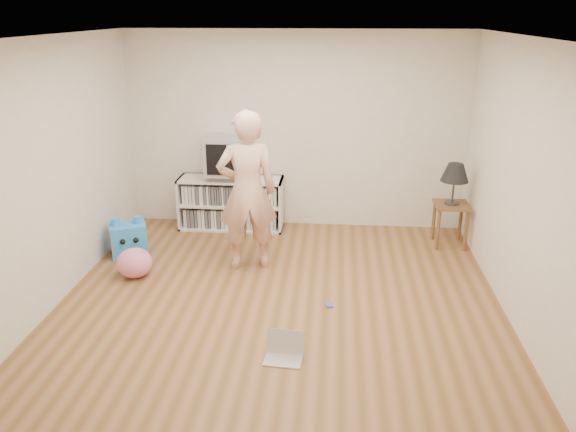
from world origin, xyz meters
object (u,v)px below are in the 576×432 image
at_px(dvd_deck, 230,176).
at_px(table_lamp, 455,174).
at_px(crt_tv, 229,155).
at_px(media_unit, 231,203).
at_px(person, 247,191).
at_px(plush_blue, 129,239).
at_px(side_table, 451,214).
at_px(laptop, 284,351).
at_px(plush_pink, 135,263).

xyz_separation_m(dvd_deck, table_lamp, (2.86, -0.37, 0.21)).
xyz_separation_m(crt_tv, table_lamp, (2.86, -0.37, -0.08)).
distance_m(dvd_deck, table_lamp, 2.89).
relative_size(media_unit, table_lamp, 2.72).
height_order(table_lamp, person, person).
bearing_deg(dvd_deck, plush_blue, -136.98).
bearing_deg(side_table, dvd_deck, 172.62).
bearing_deg(crt_tv, laptop, -71.52).
height_order(side_table, laptop, side_table).
distance_m(dvd_deck, crt_tv, 0.29).
xyz_separation_m(media_unit, table_lamp, (2.86, -0.39, 0.59)).
bearing_deg(media_unit, person, -71.05).
distance_m(table_lamp, laptop, 3.34).
height_order(crt_tv, plush_pink, crt_tv).
xyz_separation_m(media_unit, plush_blue, (-1.08, -1.03, -0.15)).
bearing_deg(media_unit, side_table, -7.69).
bearing_deg(table_lamp, plush_pink, -161.45).
height_order(dvd_deck, person, person).
bearing_deg(crt_tv, media_unit, 90.00).
relative_size(crt_tv, person, 0.33).
distance_m(table_lamp, plush_pink, 3.94).
relative_size(crt_tv, plush_blue, 1.17).
bearing_deg(plush_blue, crt_tv, 19.40).
relative_size(side_table, person, 0.30).
relative_size(media_unit, crt_tv, 2.33).
bearing_deg(plush_blue, media_unit, 19.93).
bearing_deg(table_lamp, crt_tv, 172.68).
xyz_separation_m(dvd_deck, side_table, (2.86, -0.37, -0.32)).
xyz_separation_m(side_table, laptop, (-1.85, -2.64, -0.36)).
xyz_separation_m(crt_tv, plush_blue, (-1.08, -1.01, -0.82)).
bearing_deg(crt_tv, side_table, -7.32).
bearing_deg(media_unit, plush_pink, -116.55).
bearing_deg(side_table, plush_blue, -170.75).
relative_size(person, laptop, 5.38).
bearing_deg(crt_tv, table_lamp, -7.32).
distance_m(dvd_deck, person, 1.30).
height_order(person, laptop, person).
bearing_deg(plush_pink, person, 17.36).
relative_size(dvd_deck, table_lamp, 0.87).
bearing_deg(media_unit, table_lamp, -7.69).
distance_m(crt_tv, side_table, 2.94).
bearing_deg(side_table, person, -160.86).
height_order(media_unit, side_table, media_unit).
height_order(side_table, plush_blue, side_table).
bearing_deg(dvd_deck, plush_pink, -116.77).
bearing_deg(dvd_deck, person, -70.83).
bearing_deg(crt_tv, plush_blue, -137.07).
bearing_deg(table_lamp, media_unit, 172.31).
height_order(table_lamp, plush_blue, table_lamp).
height_order(crt_tv, laptop, crt_tv).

